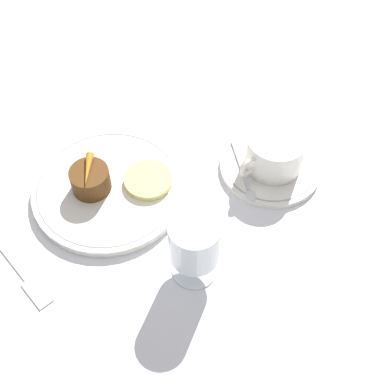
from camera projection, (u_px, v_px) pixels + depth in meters
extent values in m
plane|color=white|center=(136.00, 211.00, 0.81)|extent=(3.00, 3.00, 0.00)
cylinder|color=white|center=(109.00, 189.00, 0.83)|extent=(0.24, 0.24, 0.01)
torus|color=#999EA8|center=(108.00, 187.00, 0.82)|extent=(0.22, 0.22, 0.00)
cylinder|color=white|center=(270.00, 166.00, 0.86)|extent=(0.16, 0.16, 0.01)
torus|color=#999EA8|center=(270.00, 165.00, 0.86)|extent=(0.15, 0.15, 0.00)
cylinder|color=white|center=(275.00, 151.00, 0.83)|extent=(0.09, 0.09, 0.06)
cylinder|color=brown|center=(275.00, 150.00, 0.83)|extent=(0.08, 0.08, 0.05)
torus|color=white|center=(249.00, 167.00, 0.81)|extent=(0.04, 0.01, 0.04)
cube|color=silver|center=(240.00, 165.00, 0.85)|extent=(0.05, 0.09, 0.00)
ellipsoid|color=silver|center=(251.00, 195.00, 0.82)|extent=(0.02, 0.03, 0.00)
cylinder|color=silver|center=(194.00, 269.00, 0.75)|extent=(0.06, 0.06, 0.01)
cylinder|color=silver|center=(194.00, 261.00, 0.73)|extent=(0.01, 0.01, 0.04)
cylinder|color=silver|center=(195.00, 241.00, 0.69)|extent=(0.07, 0.07, 0.07)
cylinder|color=#5B0F1E|center=(195.00, 246.00, 0.70)|extent=(0.06, 0.06, 0.04)
cube|color=silver|center=(4.00, 250.00, 0.77)|extent=(0.02, 0.13, 0.01)
cube|color=silver|center=(37.00, 292.00, 0.73)|extent=(0.02, 0.05, 0.01)
cylinder|color=#563314|center=(90.00, 180.00, 0.81)|extent=(0.06, 0.06, 0.04)
cone|color=orange|center=(88.00, 169.00, 0.79)|extent=(0.05, 0.05, 0.01)
cylinder|color=#EFE075|center=(148.00, 180.00, 0.83)|extent=(0.07, 0.07, 0.01)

